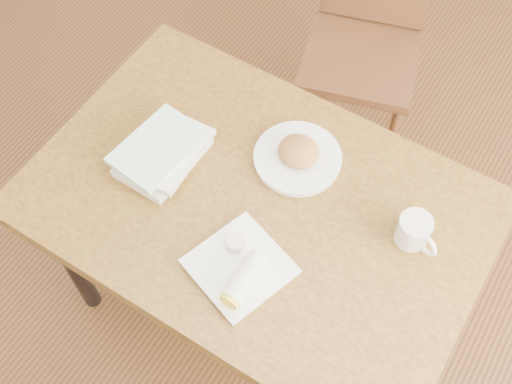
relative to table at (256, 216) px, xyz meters
The scene contains 7 objects.
ground 0.67m from the table, ahead, with size 4.00×5.00×0.01m, color #472814.
table is the anchor object (origin of this frame).
chair_far 0.97m from the table, 96.37° to the left, with size 0.52×0.52×0.95m.
plate_scone 0.21m from the table, 80.81° to the left, with size 0.25×0.25×0.08m.
coffee_mug 0.45m from the table, 16.26° to the left, with size 0.13×0.09×0.09m.
plate_burrito 0.24m from the table, 68.02° to the right, with size 0.29×0.29×0.08m.
book_stack 0.32m from the table, behind, with size 0.21×0.28×0.07m.
Camera 1 is at (0.47, -0.76, 2.28)m, focal length 45.00 mm.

